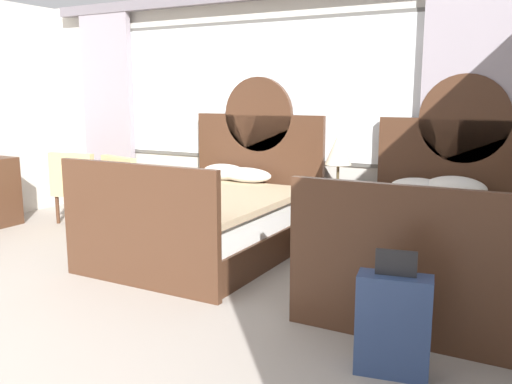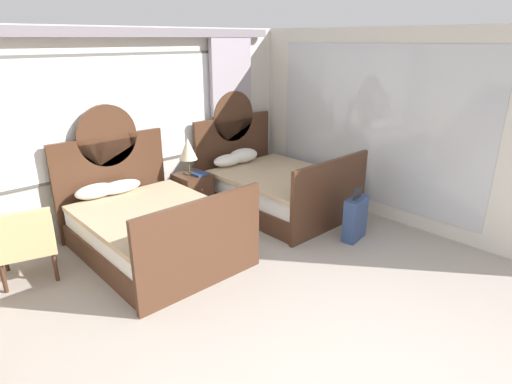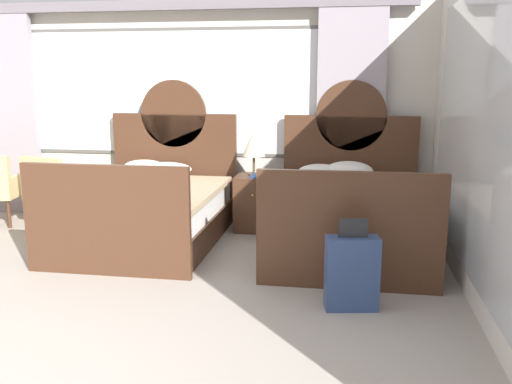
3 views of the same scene
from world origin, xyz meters
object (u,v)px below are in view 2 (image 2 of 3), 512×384
suitcase_on_floor (355,218)px  bed_near_mirror (274,187)px  armchair_by_window_left (25,240)px  bed_near_window (151,226)px  table_lamp_on_nightstand (188,149)px  nightstand_between_beds (193,195)px  book_on_nightstand (199,174)px

suitcase_on_floor → bed_near_mirror: bearing=91.2°
bed_near_mirror → armchair_by_window_left: (-3.47, 0.37, 0.12)m
bed_near_window → armchair_by_window_left: 1.37m
armchair_by_window_left → suitcase_on_floor: size_ratio=1.20×
suitcase_on_floor → table_lamp_on_nightstand: bearing=117.6°
nightstand_between_beds → book_on_nightstand: 0.36m
bed_near_mirror → nightstand_between_beds: 1.26m
book_on_nightstand → armchair_by_window_left: armchair_by_window_left is taller
nightstand_between_beds → armchair_by_window_left: 2.42m
table_lamp_on_nightstand → book_on_nightstand: 0.39m
bed_near_mirror → suitcase_on_floor: bearing=-88.8°
bed_near_window → suitcase_on_floor: bearing=-34.2°
bed_near_window → book_on_nightstand: size_ratio=8.19×
suitcase_on_floor → nightstand_between_beds: bearing=117.3°
bed_near_mirror → table_lamp_on_nightstand: bearing=148.2°
bed_near_mirror → armchair_by_window_left: bed_near_mirror is taller
bed_near_window → nightstand_between_beds: bed_near_window is taller
table_lamp_on_nightstand → armchair_by_window_left: 2.45m
nightstand_between_beds → suitcase_on_floor: 2.42m
book_on_nightstand → suitcase_on_floor: size_ratio=0.36×
bed_near_window → nightstand_between_beds: bearing=31.3°
bed_near_window → table_lamp_on_nightstand: (1.06, 0.69, 0.67)m
table_lamp_on_nightstand → book_on_nightstand: bearing=-54.8°
book_on_nightstand → suitcase_on_floor: (1.05, -2.06, -0.37)m
bed_near_mirror → book_on_nightstand: bed_near_mirror is taller
bed_near_mirror → armchair_by_window_left: size_ratio=2.44×
armchair_by_window_left → suitcase_on_floor: (3.50, -1.87, -0.18)m
nightstand_between_beds → book_on_nightstand: bearing=-58.3°
bed_near_window → table_lamp_on_nightstand: size_ratio=3.90×
bed_near_window → book_on_nightstand: 1.31m
nightstand_between_beds → armchair_by_window_left: size_ratio=0.75×
bed_near_window → armchair_by_window_left: size_ratio=2.44×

